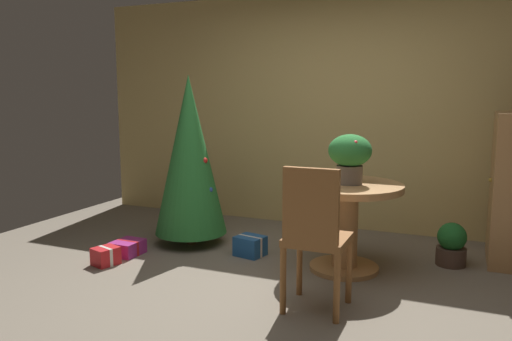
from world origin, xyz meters
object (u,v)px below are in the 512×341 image
(round_dining_table, at_px, (345,212))
(gift_box_blue, at_px, (250,246))
(wooden_chair_near, at_px, (315,232))
(gift_box_purple, at_px, (128,248))
(flower_vase, at_px, (350,155))
(gift_box_red, at_px, (106,256))
(potted_plant, at_px, (452,245))
(holiday_tree, at_px, (190,155))

(round_dining_table, relative_size, gift_box_blue, 3.26)
(wooden_chair_near, relative_size, gift_box_purple, 3.60)
(flower_vase, distance_m, gift_box_red, 2.30)
(gift_box_red, height_order, potted_plant, potted_plant)
(flower_vase, bearing_deg, wooden_chair_near, -91.72)
(potted_plant, bearing_deg, flower_vase, -148.58)
(round_dining_table, bearing_deg, gift_box_purple, -168.85)
(round_dining_table, height_order, wooden_chair_near, wooden_chair_near)
(flower_vase, relative_size, potted_plant, 1.09)
(flower_vase, relative_size, wooden_chair_near, 0.40)
(round_dining_table, bearing_deg, flower_vase, -19.80)
(gift_box_red, height_order, gift_box_blue, gift_box_blue)
(potted_plant, bearing_deg, gift_box_red, -157.22)
(round_dining_table, height_order, gift_box_purple, round_dining_table)
(gift_box_blue, xyz_separation_m, potted_plant, (1.73, 0.45, 0.09))
(gift_box_red, xyz_separation_m, gift_box_purple, (0.00, 0.31, -0.01))
(potted_plant, bearing_deg, gift_box_blue, -165.58)
(flower_vase, relative_size, holiday_tree, 0.25)
(wooden_chair_near, relative_size, gift_box_blue, 3.50)
(holiday_tree, height_order, gift_box_purple, holiday_tree)
(round_dining_table, distance_m, potted_plant, 1.02)
(gift_box_purple, xyz_separation_m, potted_plant, (2.80, 0.87, 0.12))
(wooden_chair_near, xyz_separation_m, gift_box_red, (-1.97, 0.23, -0.49))
(flower_vase, bearing_deg, round_dining_table, 160.20)
(round_dining_table, distance_m, holiday_tree, 1.65)
(holiday_tree, distance_m, potted_plant, 2.56)
(wooden_chair_near, height_order, gift_box_blue, wooden_chair_near)
(holiday_tree, height_order, potted_plant, holiday_tree)
(gift_box_blue, bearing_deg, gift_box_purple, -158.20)
(round_dining_table, height_order, potted_plant, round_dining_table)
(flower_vase, distance_m, potted_plant, 1.25)
(wooden_chair_near, bearing_deg, gift_box_purple, 164.82)
(flower_vase, xyz_separation_m, gift_box_blue, (-0.92, 0.05, -0.91))
(gift_box_purple, bearing_deg, potted_plant, 17.30)
(gift_box_red, bearing_deg, round_dining_table, 19.39)
(holiday_tree, bearing_deg, gift_box_blue, -9.82)
(wooden_chair_near, relative_size, gift_box_red, 4.08)
(holiday_tree, bearing_deg, round_dining_table, -5.78)
(flower_vase, bearing_deg, potted_plant, 31.42)
(round_dining_table, distance_m, wooden_chair_near, 0.92)
(flower_vase, distance_m, holiday_tree, 1.64)
(gift_box_blue, bearing_deg, holiday_tree, 170.18)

